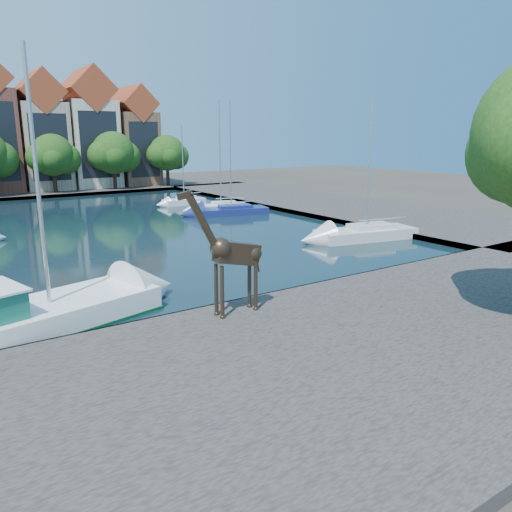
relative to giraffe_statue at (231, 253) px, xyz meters
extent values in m
plane|color=#38332B|center=(2.62, 1.51, -3.12)|extent=(160.00, 160.00, 0.00)
cube|color=black|center=(2.62, 25.51, -3.08)|extent=(38.00, 50.00, 0.08)
cube|color=#4B4641|center=(2.62, -5.49, -2.87)|extent=(50.00, 14.00, 0.50)
cube|color=#4B4641|center=(2.62, 57.51, -2.87)|extent=(60.00, 16.00, 0.50)
cube|color=#4B4641|center=(27.62, 25.51, -2.87)|extent=(14.00, 52.00, 0.50)
cube|color=tan|center=(4.62, 57.51, 3.13)|extent=(5.88, 9.00, 11.50)
cube|color=#A74D21|center=(4.62, 57.51, 10.20)|extent=(5.94, 9.18, 5.94)
cube|color=black|center=(4.62, 53.03, 3.13)|extent=(4.80, 0.05, 8.62)
cube|color=beige|center=(11.12, 57.51, 3.38)|extent=(6.37, 9.00, 12.00)
cube|color=#A74D21|center=(11.12, 57.51, 10.81)|extent=(6.43, 9.18, 6.43)
cube|color=black|center=(11.12, 53.03, 3.38)|extent=(5.20, 0.05, 9.00)
cube|color=brown|center=(17.62, 57.51, 2.63)|extent=(5.39, 9.00, 10.50)
cube|color=#A74D21|center=(17.62, 57.51, 9.09)|extent=(5.44, 9.18, 5.44)
cube|color=black|center=(17.62, 53.03, 2.63)|extent=(4.40, 0.05, 7.88)
cylinder|color=#332114|center=(4.62, 52.01, -1.02)|extent=(0.50, 0.50, 3.20)
sphere|color=#1C3F12|center=(4.62, 52.01, 2.20)|extent=(5.40, 5.40, 5.40)
sphere|color=#1C3F12|center=(6.24, 52.31, 1.66)|extent=(4.05, 4.05, 4.05)
sphere|color=#1C3F12|center=(3.14, 51.61, 1.93)|extent=(3.78, 3.78, 3.78)
cylinder|color=#332114|center=(12.62, 52.01, -1.02)|extent=(0.50, 0.50, 3.20)
sphere|color=#1C3F12|center=(12.62, 52.01, 2.32)|extent=(5.80, 5.80, 5.80)
sphere|color=#1C3F12|center=(14.36, 52.31, 1.74)|extent=(4.35, 4.35, 4.35)
sphere|color=#1C3F12|center=(11.03, 51.61, 2.03)|extent=(4.06, 4.06, 4.06)
cylinder|color=#332114|center=(20.62, 52.01, -1.02)|extent=(0.50, 0.50, 3.20)
sphere|color=#1C3F12|center=(20.62, 52.01, 2.14)|extent=(5.20, 5.20, 5.20)
sphere|color=#1C3F12|center=(22.18, 52.31, 1.62)|extent=(3.90, 3.90, 3.90)
sphere|color=#1C3F12|center=(19.19, 51.61, 1.88)|extent=(3.64, 3.64, 3.64)
cylinder|color=#35271A|center=(-0.60, -0.25, -1.51)|extent=(0.17, 0.17, 2.22)
cylinder|color=#35271A|center=(-0.61, 0.21, -1.51)|extent=(0.17, 0.17, 2.22)
cylinder|color=#35271A|center=(1.10, -0.20, -1.51)|extent=(0.17, 0.17, 2.22)
cylinder|color=#35271A|center=(1.08, 0.27, -1.51)|extent=(0.17, 0.17, 2.22)
cube|color=#35271A|center=(0.29, 0.01, -0.03)|extent=(2.17, 0.65, 1.30)
cylinder|color=#35271A|center=(-1.28, -0.04, 1.41)|extent=(1.43, 0.36, 2.30)
cube|color=#35271A|center=(-2.04, -0.07, 2.54)|extent=(0.62, 0.21, 0.35)
cube|color=white|center=(-7.77, 3.51, -2.39)|extent=(12.05, 6.24, 1.32)
cylinder|color=#B2B2B7|center=(-6.45, 3.86, 3.03)|extent=(0.16, 0.16, 10.13)
cube|color=silver|center=(17.62, 9.21, -2.53)|extent=(8.16, 4.25, 1.03)
cube|color=silver|center=(17.62, 9.21, -2.18)|extent=(3.72, 2.56, 0.57)
cylinder|color=#B2B2B7|center=(17.62, 9.21, 2.53)|extent=(0.14, 0.14, 9.53)
cube|color=navy|center=(15.39, 25.36, -2.62)|extent=(7.63, 4.17, 0.86)
cube|color=navy|center=(15.39, 25.36, -2.33)|extent=(3.50, 2.47, 0.48)
cylinder|color=#B2B2B7|center=(15.39, 25.36, 2.75)|extent=(0.11, 0.11, 10.26)
cube|color=white|center=(15.50, 27.60, -2.57)|extent=(5.97, 3.39, 0.95)
cube|color=white|center=(15.50, 27.60, -2.25)|extent=(2.75, 1.99, 0.53)
cylinder|color=#B2B2B7|center=(15.50, 27.60, 2.94)|extent=(0.13, 0.13, 10.48)
cube|color=white|center=(14.62, 34.42, -2.60)|extent=(4.84, 1.83, 0.88)
cube|color=white|center=(14.62, 34.42, -2.31)|extent=(2.13, 1.24, 0.49)
cylinder|color=#B2B2B7|center=(14.62, 34.42, 1.69)|extent=(0.12, 0.12, 8.08)
camera|label=1|loc=(-10.33, -17.12, 4.76)|focal=35.00mm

